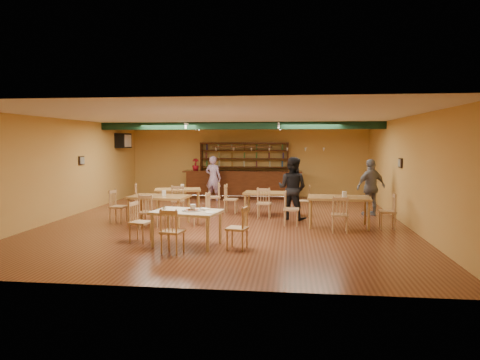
# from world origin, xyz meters

# --- Properties ---
(floor) EXTENTS (12.00, 12.00, 0.00)m
(floor) POSITION_xyz_m (0.00, 0.00, 0.00)
(floor) COLOR #5A2E19
(floor) RESTS_ON ground
(ceiling_beam) EXTENTS (10.00, 0.30, 0.25)m
(ceiling_beam) POSITION_xyz_m (0.00, 2.80, 2.87)
(ceiling_beam) COLOR black
(ceiling_beam) RESTS_ON ceiling
(track_rail_left) EXTENTS (0.05, 2.50, 0.05)m
(track_rail_left) POSITION_xyz_m (-1.80, 3.40, 2.94)
(track_rail_left) COLOR silver
(track_rail_left) RESTS_ON ceiling
(track_rail_right) EXTENTS (0.05, 2.50, 0.05)m
(track_rail_right) POSITION_xyz_m (1.40, 3.40, 2.94)
(track_rail_right) COLOR silver
(track_rail_right) RESTS_ON ceiling
(ac_unit) EXTENTS (0.34, 0.70, 0.48)m
(ac_unit) POSITION_xyz_m (-4.80, 4.20, 2.35)
(ac_unit) COLOR silver
(ac_unit) RESTS_ON wall_left
(picture_left) EXTENTS (0.04, 0.34, 0.28)m
(picture_left) POSITION_xyz_m (-4.97, 1.00, 1.70)
(picture_left) COLOR black
(picture_left) RESTS_ON wall_left
(picture_right) EXTENTS (0.04, 0.34, 0.28)m
(picture_right) POSITION_xyz_m (4.97, 0.50, 1.70)
(picture_right) COLOR black
(picture_right) RESTS_ON wall_right
(bar_counter) EXTENTS (4.81, 0.85, 1.13)m
(bar_counter) POSITION_xyz_m (-0.14, 5.15, 0.56)
(bar_counter) COLOR #32140A
(bar_counter) RESTS_ON ground
(back_bar_hutch) EXTENTS (3.72, 0.40, 2.28)m
(back_bar_hutch) POSITION_xyz_m (-0.14, 5.78, 1.14)
(back_bar_hutch) COLOR #32140A
(back_bar_hutch) RESTS_ON ground
(poinsettia) EXTENTS (0.35, 0.35, 0.49)m
(poinsettia) POSITION_xyz_m (-2.10, 5.15, 1.38)
(poinsettia) COLOR maroon
(poinsettia) RESTS_ON bar_counter
(dining_table_a) EXTENTS (1.67, 1.24, 0.75)m
(dining_table_a) POSITION_xyz_m (-1.90, 1.55, 0.37)
(dining_table_a) COLOR #A3733A
(dining_table_a) RESTS_ON ground
(dining_table_b) EXTENTS (1.48, 0.95, 0.72)m
(dining_table_b) POSITION_xyz_m (1.07, 1.25, 0.36)
(dining_table_b) COLOR #A3733A
(dining_table_b) RESTS_ON ground
(dining_table_c) EXTENTS (1.69, 1.12, 0.80)m
(dining_table_c) POSITION_xyz_m (-1.84, -0.77, 0.40)
(dining_table_c) COLOR #A3733A
(dining_table_c) RESTS_ON ground
(dining_table_d) EXTENTS (1.71, 1.09, 0.83)m
(dining_table_d) POSITION_xyz_m (3.12, -0.57, 0.41)
(dining_table_d) COLOR #A3733A
(dining_table_d) RESTS_ON ground
(near_table) EXTENTS (1.61, 1.19, 0.78)m
(near_table) POSITION_xyz_m (-0.47, -3.16, 0.39)
(near_table) COLOR tan
(near_table) RESTS_ON ground
(pizza_tray) EXTENTS (0.52, 0.52, 0.01)m
(pizza_tray) POSITION_xyz_m (-0.36, -3.16, 0.79)
(pizza_tray) COLOR silver
(pizza_tray) RESTS_ON near_table
(parmesan_shaker) EXTENTS (0.09, 0.09, 0.11)m
(parmesan_shaker) POSITION_xyz_m (-0.94, -3.31, 0.84)
(parmesan_shaker) COLOR #EAE5C6
(parmesan_shaker) RESTS_ON near_table
(napkin_stack) EXTENTS (0.25, 0.22, 0.03)m
(napkin_stack) POSITION_xyz_m (-0.10, -2.95, 0.80)
(napkin_stack) COLOR white
(napkin_stack) RESTS_ON near_table
(pizza_server) EXTENTS (0.32, 0.23, 0.00)m
(pizza_server) POSITION_xyz_m (-0.21, -3.10, 0.80)
(pizza_server) COLOR silver
(pizza_server) RESTS_ON pizza_tray
(side_plate) EXTENTS (0.26, 0.26, 0.01)m
(side_plate) POSITION_xyz_m (0.11, -3.37, 0.79)
(side_plate) COLOR white
(side_plate) RESTS_ON near_table
(patron_bar) EXTENTS (0.72, 0.56, 1.76)m
(patron_bar) POSITION_xyz_m (-1.21, 4.33, 0.88)
(patron_bar) COLOR #80479B
(patron_bar) RESTS_ON ground
(patron_right_a) EXTENTS (1.10, 1.00, 1.86)m
(patron_right_a) POSITION_xyz_m (1.87, 0.45, 0.93)
(patron_right_a) COLOR black
(patron_right_a) RESTS_ON ground
(patron_right_b) EXTENTS (1.12, 0.89, 1.78)m
(patron_right_b) POSITION_xyz_m (4.32, 1.43, 0.89)
(patron_right_b) COLOR gray
(patron_right_b) RESTS_ON ground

